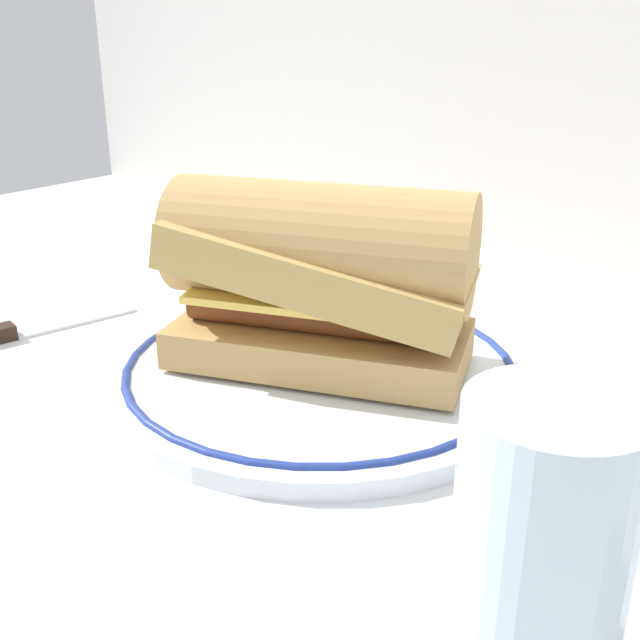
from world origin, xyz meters
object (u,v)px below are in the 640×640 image
(sausage_sandwich, at_px, (320,274))
(butter_knife, at_px, (25,329))
(plate, at_px, (320,369))
(drinking_glass, at_px, (538,572))

(sausage_sandwich, height_order, butter_knife, sausage_sandwich)
(plate, xyz_separation_m, sausage_sandwich, (0.00, -0.00, 0.07))
(drinking_glass, distance_m, butter_knife, 0.47)
(sausage_sandwich, distance_m, butter_knife, 0.26)
(sausage_sandwich, height_order, drinking_glass, sausage_sandwich)
(plate, bearing_deg, sausage_sandwich, -9.46)
(plate, distance_m, butter_knife, 0.25)
(plate, xyz_separation_m, drinking_glass, (0.23, -0.15, 0.04))
(plate, distance_m, sausage_sandwich, 0.07)
(plate, xyz_separation_m, butter_knife, (-0.23, -0.09, -0.00))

